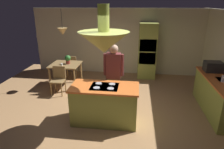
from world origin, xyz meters
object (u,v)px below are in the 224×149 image
at_px(oven_tower, 147,51).
at_px(chair_by_back_wall, 72,65).
at_px(person_at_island, 114,73).
at_px(potted_plant_on_table, 68,59).
at_px(microwave_on_counter, 213,67).
at_px(kitchen_island, 105,104).
at_px(chair_facing_island, 59,78).
at_px(dining_table, 66,67).
at_px(canister_tea, 224,79).
at_px(cup_on_table, 62,65).

height_order(oven_tower, chair_by_back_wall, oven_tower).
bearing_deg(person_at_island, potted_plant_on_table, 139.88).
relative_size(oven_tower, microwave_on_counter, 4.47).
xyz_separation_m(kitchen_island, microwave_on_counter, (2.84, 1.42, 0.60)).
height_order(chair_facing_island, microwave_on_counter, microwave_on_counter).
relative_size(kitchen_island, oven_tower, 0.77).
xyz_separation_m(person_at_island, chair_facing_island, (-1.83, 0.75, -0.52)).
xyz_separation_m(kitchen_island, potted_plant_on_table, (-1.61, 2.14, 0.46)).
relative_size(chair_by_back_wall, microwave_on_counter, 1.89).
distance_m(dining_table, potted_plant_on_table, 0.29).
xyz_separation_m(person_at_island, potted_plant_on_table, (-1.75, 1.47, -0.09)).
xyz_separation_m(oven_tower, potted_plant_on_table, (-2.71, -1.10, -0.10)).
bearing_deg(microwave_on_counter, person_at_island, -164.41).
bearing_deg(dining_table, potted_plant_on_table, 25.09).
xyz_separation_m(dining_table, person_at_island, (1.83, -1.43, 0.37)).
bearing_deg(microwave_on_counter, kitchen_island, -153.37).
distance_m(dining_table, microwave_on_counter, 4.61).
relative_size(dining_table, person_at_island, 0.55).
bearing_deg(canister_tea, kitchen_island, -167.30).
relative_size(person_at_island, chair_facing_island, 2.03).
xyz_separation_m(cup_on_table, microwave_on_counter, (4.58, -0.44, 0.25)).
height_order(person_at_island, chair_by_back_wall, person_at_island).
bearing_deg(microwave_on_counter, canister_tea, -90.00).
distance_m(oven_tower, canister_tea, 3.13).
relative_size(oven_tower, dining_table, 2.13).
bearing_deg(kitchen_island, oven_tower, 71.26).
bearing_deg(person_at_island, cup_on_table, 147.34).
relative_size(dining_table, potted_plant_on_table, 3.22).
distance_m(kitchen_island, cup_on_table, 2.57).
bearing_deg(chair_facing_island, dining_table, 90.00).
relative_size(dining_table, chair_facing_island, 1.11).
distance_m(dining_table, chair_by_back_wall, 0.70).
relative_size(person_at_island, chair_by_back_wall, 2.03).
distance_m(kitchen_island, potted_plant_on_table, 2.72).
bearing_deg(cup_on_table, chair_facing_island, -85.06).
bearing_deg(oven_tower, person_at_island, -110.60).
bearing_deg(dining_table, oven_tower, 22.20).
height_order(potted_plant_on_table, cup_on_table, potted_plant_on_table).
distance_m(person_at_island, cup_on_table, 2.23).
bearing_deg(chair_by_back_wall, dining_table, 90.00).
bearing_deg(potted_plant_on_table, microwave_on_counter, -9.14).
height_order(potted_plant_on_table, microwave_on_counter, microwave_on_counter).
bearing_deg(kitchen_island, dining_table, 128.99).
height_order(kitchen_island, oven_tower, oven_tower).
height_order(kitchen_island, potted_plant_on_table, potted_plant_on_table).
bearing_deg(dining_table, microwave_on_counter, -8.47).
bearing_deg(person_at_island, dining_table, 142.00).
distance_m(chair_by_back_wall, canister_tea, 5.05).
bearing_deg(person_at_island, chair_by_back_wall, 130.87).
height_order(kitchen_island, cup_on_table, kitchen_island).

